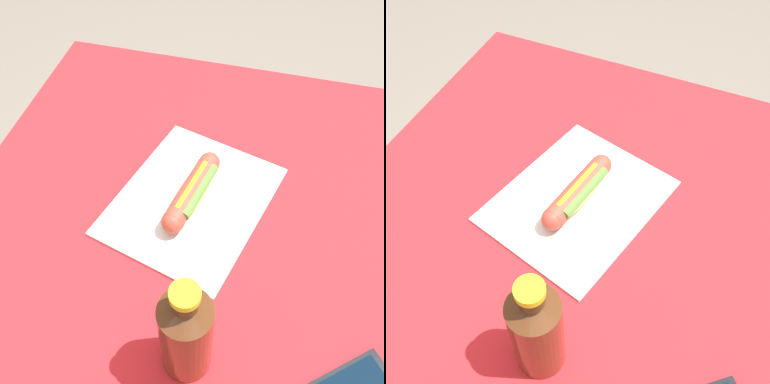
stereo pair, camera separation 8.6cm
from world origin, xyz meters
The scene contains 5 objects.
ground_plane centered at (0.00, 0.00, 0.00)m, with size 6.00×6.00×0.00m, color #6B6056.
dining_table centered at (0.00, 0.00, 0.62)m, with size 1.00×0.96×0.76m.
paper_wrapper centered at (-0.06, -0.05, 0.76)m, with size 0.32×0.26×0.01m, color silver.
hot_dog centered at (-0.06, -0.05, 0.79)m, with size 0.20×0.08×0.05m.
soda_bottle centered at (0.23, 0.02, 0.86)m, with size 0.07×0.07×0.22m.
Camera 2 is at (0.43, 0.17, 1.46)m, focal length 42.87 mm.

